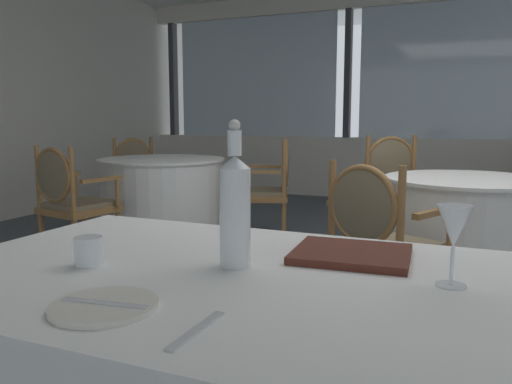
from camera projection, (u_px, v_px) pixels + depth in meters
ground_plane at (410, 328)px, 2.75m from camera, size 15.35×15.35×0.00m
window_wall_far at (454, 117)px, 6.63m from camera, size 9.04×0.14×2.84m
side_plate at (104, 306)px, 0.98m from camera, size 0.21×0.21×0.01m
butter_knife at (104, 303)px, 0.98m from camera, size 0.18×0.04×0.00m
dinner_fork at (197, 330)px, 0.87m from camera, size 0.02×0.17×0.00m
water_bottle at (235, 207)px, 1.24m from camera, size 0.08×0.08×0.36m
wine_glass at (454, 229)px, 1.09m from camera, size 0.08×0.08×0.18m
water_tumbler at (89, 251)px, 1.26m from camera, size 0.07×0.07×0.07m
menu_book at (352, 254)px, 1.33m from camera, size 0.31×0.27×0.02m
background_table_0 at (465, 238)px, 3.17m from camera, size 1.01×1.01×0.76m
dining_chair_0_1 at (396, 188)px, 4.05m from camera, size 0.66×0.64×0.98m
dining_chair_0_2 at (378, 236)px, 2.54m from camera, size 0.64×0.61×0.91m
background_table_1 at (163, 200)px, 4.68m from camera, size 1.13×1.13×0.76m
dining_chair_1_0 at (272, 183)px, 4.59m from camera, size 0.59×0.63×0.93m
dining_chair_1_1 at (136, 172)px, 5.53m from camera, size 0.65×0.66×0.91m
dining_chair_1_2 at (69, 196)px, 3.84m from camera, size 0.59×0.54×0.92m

